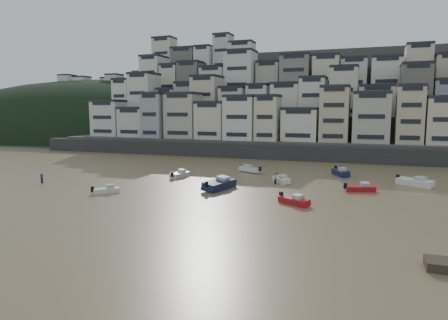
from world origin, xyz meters
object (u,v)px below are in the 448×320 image
at_px(boat_e, 281,179).
at_px(boat_d, 360,187).
at_px(boat_j, 106,189).
at_px(person_pink, 275,179).
at_px(boat_h, 250,168).
at_px(boat_c, 219,183).
at_px(boat_f, 180,174).
at_px(boat_i, 341,171).
at_px(boat_g, 415,181).
at_px(person_blue, 42,178).
at_px(boat_b, 294,199).

xyz_separation_m(boat_e, boat_d, (12.27, -2.82, -0.02)).
distance_m(boat_j, person_pink, 26.15).
bearing_deg(boat_d, boat_h, 130.74).
bearing_deg(boat_c, boat_h, 13.57).
bearing_deg(boat_f, person_pink, -83.44).
bearing_deg(boat_j, boat_i, -4.78).
distance_m(boat_j, boat_h, 29.00).
xyz_separation_m(boat_d, boat_h, (-20.09, 11.78, 0.09)).
distance_m(boat_g, person_blue, 59.61).
height_order(boat_h, boat_c, boat_c).
bearing_deg(boat_f, boat_d, -86.04).
xyz_separation_m(boat_f, boat_j, (-4.03, -15.58, -0.11)).
distance_m(boat_d, person_blue, 50.05).
xyz_separation_m(boat_b, person_pink, (-5.26, 12.92, 0.22)).
xyz_separation_m(boat_j, boat_d, (34.25, 13.53, 0.09)).
bearing_deg(boat_f, boat_c, -118.45).
height_order(boat_b, boat_j, boat_b).
height_order(boat_i, person_blue, person_blue).
distance_m(boat_b, boat_i, 25.34).
distance_m(boat_f, boat_c, 12.78).
relative_size(boat_d, person_blue, 2.68).
bearing_deg(boat_h, person_pink, 152.72).
xyz_separation_m(boat_c, person_pink, (6.95, 7.18, -0.11)).
xyz_separation_m(boat_j, boat_h, (14.16, 25.31, 0.18)).
distance_m(boat_i, boat_c, 25.22).
relative_size(boat_g, person_blue, 3.42).
xyz_separation_m(boat_d, person_pink, (-12.97, 1.66, 0.23)).
distance_m(boat_g, person_pink, 21.68).
height_order(boat_e, boat_g, boat_g).
distance_m(boat_b, boat_g, 24.29).
xyz_separation_m(boat_e, boat_f, (-17.95, -0.77, 0.00)).
bearing_deg(boat_e, boat_i, 106.17).
bearing_deg(boat_i, boat_e, -62.60).
bearing_deg(person_blue, boat_f, 33.85).
height_order(boat_f, boat_g, boat_g).
xyz_separation_m(boat_f, boat_c, (10.30, -7.56, 0.32)).
relative_size(boat_b, boat_j, 1.19).
relative_size(boat_h, boat_c, 0.74).
distance_m(boat_h, boat_c, 17.30).
bearing_deg(boat_e, boat_g, 66.94).
distance_m(boat_h, person_pink, 12.37).
bearing_deg(boat_e, boat_b, -17.64).
bearing_deg(boat_j, boat_b, -41.60).
bearing_deg(person_blue, person_pink, 18.69).
height_order(boat_h, boat_g, boat_g).
height_order(boat_j, boat_h, boat_h).
relative_size(boat_e, boat_h, 0.90).
distance_m(boat_e, boat_d, 12.58).
bearing_deg(boat_j, boat_c, -17.26).
relative_size(boat_f, boat_b, 1.01).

